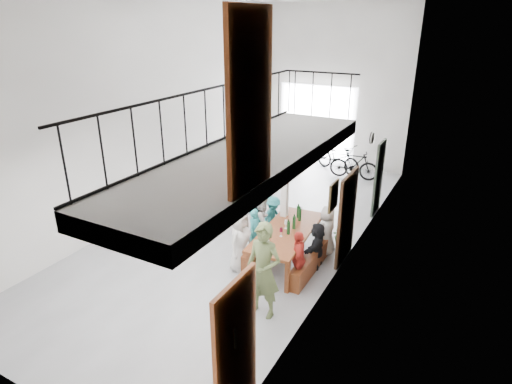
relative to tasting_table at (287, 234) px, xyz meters
The scene contains 24 objects.
floor 2.11m from the tasting_table, 146.80° to the left, with size 12.00×12.00×0.00m, color slate.
room_walls 3.47m from the tasting_table, 146.80° to the left, with size 12.00×12.00×12.00m.
gateway_portal 7.36m from the tasting_table, 106.35° to the left, with size 2.80×0.08×2.80m, color white.
right_wall_decor 1.66m from the tasting_table, 36.88° to the right, with size 0.07×8.28×5.07m.
balcony 3.06m from the tasting_table, 81.17° to the right, with size 1.52×5.62×4.00m.
tasting_table is the anchor object (origin of this frame).
bench_inner 0.80m from the tasting_table, behind, with size 0.30×1.85×0.42m, color brown.
bench_wall 0.77m from the tasting_table, ahead, with size 0.23×1.80×0.41m, color brown.
tableware 0.31m from the tasting_table, 88.12° to the left, with size 0.31×1.55×0.35m.
side_bench 4.74m from the tasting_table, 151.93° to the left, with size 0.32×1.47×0.41m, color brown.
oak_barrel 7.33m from the tasting_table, 121.79° to the left, with size 0.55×0.55×0.80m.
serving_counter 7.56m from the tasting_table, 116.86° to the left, with size 1.63×0.45×0.86m, color #362011.
counter_bottles 7.58m from the tasting_table, 116.78° to the left, with size 1.39×0.11×0.28m.
guest_left_a 1.01m from the tasting_table, 137.96° to the right, with size 0.65×0.42×1.33m, color beige.
guest_left_b 0.74m from the tasting_table, behind, with size 0.42×0.28×1.16m, color teal.
guest_left_c 0.89m from the tasting_table, 152.61° to the left, with size 0.62×0.48×1.27m, color beige.
guest_left_d 1.19m from the tasting_table, 130.35° to the left, with size 0.69×0.40×1.07m, color teal.
guest_right_a 0.84m from the tasting_table, 49.21° to the right, with size 0.69×0.29×1.18m, color #B1261E.
guest_right_b 0.68m from the tasting_table, 14.43° to the left, with size 0.95×0.30×1.03m, color black.
guest_right_c 1.02m from the tasting_table, 52.05° to the left, with size 0.56×0.37×1.15m, color beige.
host_standing 1.81m from the tasting_table, 78.39° to the right, with size 0.65×0.43×1.79m, color #4A5630.
potted_plant 1.66m from the tasting_table, 60.24° to the left, with size 0.41×0.36×0.46m, color #1F4F20.
bicycle_near 6.47m from the tasting_table, 98.71° to the left, with size 0.66×1.90×1.00m, color black.
bicycle_far 5.93m from the tasting_table, 92.69° to the left, with size 0.46×1.62×0.97m, color black.
Camera 1 is at (4.93, -8.48, 4.92)m, focal length 30.00 mm.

